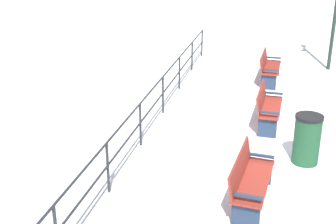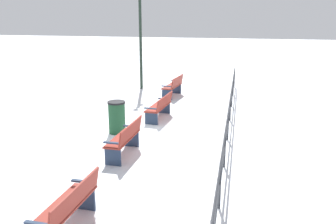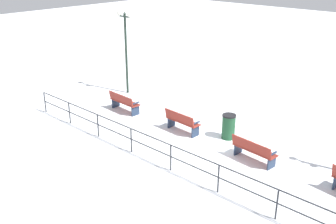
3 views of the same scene
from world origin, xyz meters
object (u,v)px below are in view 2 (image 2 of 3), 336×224
at_px(bench_nearest, 173,86).
at_px(bench_fourth, 68,207).
at_px(trash_bin, 117,117).
at_px(bench_third, 125,138).
at_px(lamppost_near, 140,22).
at_px(bench_second, 160,106).

height_order(bench_nearest, bench_fourth, bench_nearest).
height_order(bench_nearest, trash_bin, trash_bin).
bearing_deg(bench_third, lamppost_near, -74.56).
relative_size(bench_second, trash_bin, 1.67).
bearing_deg(trash_bin, bench_nearest, -98.99).
distance_m(bench_nearest, lamppost_near, 3.53).
relative_size(bench_nearest, trash_bin, 1.55).
distance_m(bench_third, lamppost_near, 8.90).
distance_m(bench_second, bench_fourth, 6.94).
bearing_deg(bench_second, bench_nearest, -81.81).
height_order(lamppost_near, trash_bin, lamppost_near).
distance_m(bench_third, bench_fourth, 3.47).
xyz_separation_m(bench_second, bench_third, (0.16, 3.47, 0.03)).
bearing_deg(bench_nearest, bench_fourth, 98.10).
bearing_deg(bench_fourth, bench_second, -87.66).
xyz_separation_m(bench_third, lamppost_near, (1.84, -8.29, 2.68)).
distance_m(bench_second, trash_bin, 2.00).
relative_size(bench_nearest, bench_third, 0.98).
height_order(bench_third, trash_bin, trash_bin).
bearing_deg(trash_bin, bench_third, 115.50).
distance_m(bench_nearest, bench_fourth, 10.41).
relative_size(bench_third, trash_bin, 1.57).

